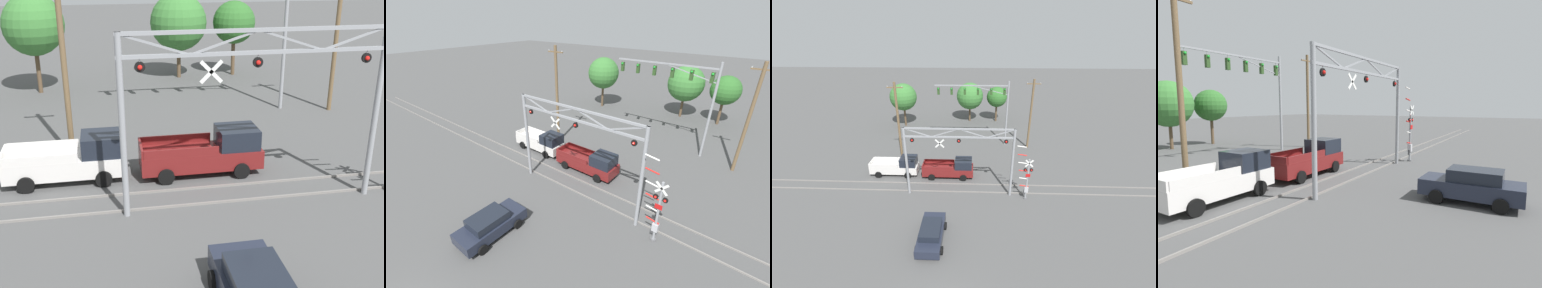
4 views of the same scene
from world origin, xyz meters
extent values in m
cube|color=gray|center=(0.00, 13.43, 0.05)|extent=(80.00, 0.08, 0.10)
cube|color=gray|center=(0.00, 14.86, 0.05)|extent=(80.00, 0.08, 0.10)
cylinder|color=gray|center=(-5.06, 13.14, 3.56)|extent=(0.25, 0.25, 7.11)
cylinder|color=gray|center=(5.06, 13.14, 3.56)|extent=(0.25, 0.25, 7.11)
cube|color=gray|center=(0.00, 13.14, 6.24)|extent=(10.37, 0.14, 0.14)
cube|color=gray|center=(0.00, 13.14, 7.04)|extent=(10.37, 0.14, 0.14)
cube|color=gray|center=(-3.80, 13.14, 6.64)|extent=(2.56, 0.08, 0.88)
cube|color=gray|center=(-1.27, 13.14, 6.64)|extent=(2.56, 0.08, 0.88)
cube|color=gray|center=(1.27, 13.14, 6.64)|extent=(2.56, 0.08, 0.88)
cube|color=gray|center=(3.80, 13.14, 6.64)|extent=(2.56, 0.08, 0.88)
cylinder|color=black|center=(-4.34, 13.14, 5.88)|extent=(0.38, 0.10, 0.38)
sphere|color=red|center=(-4.34, 13.07, 5.88)|extent=(0.18, 0.18, 0.18)
cylinder|color=gray|center=(-4.34, 13.14, 6.12)|extent=(0.04, 0.04, 0.10)
cylinder|color=black|center=(0.00, 13.14, 5.88)|extent=(0.38, 0.10, 0.38)
sphere|color=red|center=(0.00, 13.07, 5.88)|extent=(0.18, 0.18, 0.18)
cylinder|color=gray|center=(0.00, 13.14, 6.12)|extent=(0.04, 0.04, 0.10)
cylinder|color=black|center=(4.34, 13.14, 5.88)|extent=(0.38, 0.10, 0.38)
sphere|color=red|center=(4.34, 13.07, 5.88)|extent=(0.18, 0.18, 0.18)
cylinder|color=gray|center=(4.34, 13.14, 6.12)|extent=(0.04, 0.04, 0.10)
cube|color=white|center=(-1.77, 13.04, 5.62)|extent=(0.88, 0.03, 0.88)
cube|color=white|center=(-1.77, 13.04, 5.62)|extent=(0.88, 0.03, 0.88)
cylinder|color=black|center=(-1.77, 13.02, 5.62)|extent=(0.04, 0.04, 0.02)
cylinder|color=gray|center=(6.52, 12.64, 2.17)|extent=(0.16, 0.16, 4.33)
cylinder|color=#59595B|center=(6.52, 12.64, 0.05)|extent=(0.35, 0.35, 0.10)
cube|color=white|center=(6.52, 12.53, 3.98)|extent=(0.78, 0.03, 0.78)
cube|color=white|center=(6.52, 12.53, 3.98)|extent=(0.78, 0.03, 0.78)
cylinder|color=black|center=(6.52, 12.50, 3.98)|extent=(0.04, 0.04, 0.02)
cylinder|color=black|center=(6.24, 12.64, 3.23)|extent=(0.32, 0.09, 0.32)
sphere|color=red|center=(6.24, 12.58, 3.23)|extent=(0.16, 0.16, 0.16)
cylinder|color=black|center=(6.80, 12.64, 3.23)|extent=(0.32, 0.09, 0.32)
sphere|color=red|center=(6.80, 12.58, 3.23)|extent=(0.16, 0.16, 0.16)
cube|color=gray|center=(6.52, 12.64, 3.23)|extent=(0.64, 0.06, 0.06)
cube|color=red|center=(6.52, 12.54, 2.68)|extent=(0.44, 0.02, 0.32)
cube|color=#B2B2B7|center=(6.52, 12.64, 1.05)|extent=(0.36, 0.28, 0.56)
cylinder|color=red|center=(6.28, 12.64, 1.47)|extent=(0.84, 0.09, 0.20)
cylinder|color=white|center=(6.17, 12.64, 2.30)|extent=(0.84, 0.09, 0.20)
cylinder|color=red|center=(6.05, 12.64, 3.13)|extent=(0.84, 0.09, 0.20)
cylinder|color=white|center=(5.94, 12.64, 3.96)|extent=(0.84, 0.09, 0.20)
cylinder|color=red|center=(5.82, 12.64, 4.80)|extent=(0.84, 0.09, 0.20)
cylinder|color=white|center=(5.71, 12.64, 5.63)|extent=(0.84, 0.09, 0.20)
cube|color=#3F3F42|center=(6.39, 12.64, 0.70)|extent=(0.24, 0.12, 0.36)
cylinder|color=gray|center=(5.86, 25.52, 4.48)|extent=(0.24, 0.24, 8.96)
cube|color=gray|center=(0.97, 25.52, 8.36)|extent=(9.78, 0.14, 0.14)
cube|color=gray|center=(3.42, 25.52, 7.76)|extent=(4.91, 0.08, 1.28)
cylinder|color=gray|center=(-3.42, 25.52, 8.21)|extent=(0.04, 0.04, 0.30)
cube|color=#28471E|center=(-3.42, 25.52, 7.60)|extent=(0.30, 0.26, 0.93)
sphere|color=green|center=(-3.42, 25.35, 7.93)|extent=(0.18, 0.18, 0.18)
cylinder|color=gray|center=(-1.67, 25.52, 8.21)|extent=(0.04, 0.04, 0.30)
cube|color=#28471E|center=(-1.67, 25.52, 7.60)|extent=(0.30, 0.26, 0.93)
sphere|color=green|center=(-1.67, 25.35, 7.93)|extent=(0.18, 0.18, 0.18)
cylinder|color=gray|center=(0.09, 25.52, 8.21)|extent=(0.04, 0.04, 0.30)
cube|color=#28471E|center=(0.09, 25.52, 7.60)|extent=(0.30, 0.26, 0.93)
sphere|color=green|center=(0.09, 25.35, 7.93)|extent=(0.18, 0.18, 0.18)
cylinder|color=gray|center=(1.85, 25.52, 8.21)|extent=(0.04, 0.04, 0.30)
cube|color=#28471E|center=(1.85, 25.52, 7.60)|extent=(0.30, 0.26, 0.93)
sphere|color=green|center=(1.85, 25.35, 7.93)|extent=(0.18, 0.18, 0.18)
cylinder|color=gray|center=(3.61, 25.52, 8.21)|extent=(0.04, 0.04, 0.30)
cube|color=#28471E|center=(3.61, 25.52, 7.60)|extent=(0.30, 0.26, 0.93)
sphere|color=green|center=(3.61, 25.35, 7.93)|extent=(0.18, 0.18, 0.18)
cylinder|color=gray|center=(5.36, 25.52, 8.21)|extent=(0.04, 0.04, 0.30)
cube|color=#28471E|center=(5.36, 25.52, 7.60)|extent=(0.30, 0.26, 0.93)
sphere|color=green|center=(5.36, 25.35, 7.93)|extent=(0.18, 0.18, 0.18)
cube|color=maroon|center=(-1.43, 16.51, 0.79)|extent=(5.60, 1.86, 0.85)
cube|color=black|center=(0.29, 16.51, 1.68)|extent=(1.84, 1.71, 0.93)
cube|color=maroon|center=(-2.46, 15.62, 1.42)|extent=(3.35, 0.08, 0.42)
cube|color=maroon|center=(-2.46, 17.40, 1.42)|extent=(3.35, 0.08, 0.42)
cube|color=maroon|center=(-4.18, 16.51, 1.42)|extent=(0.10, 1.78, 0.42)
cylinder|color=black|center=(0.30, 15.57, 0.37)|extent=(0.74, 0.24, 0.74)
cylinder|color=black|center=(0.30, 17.45, 0.37)|extent=(0.74, 0.24, 0.74)
cylinder|color=black|center=(-3.17, 15.57, 0.37)|extent=(0.74, 0.24, 0.74)
cylinder|color=black|center=(-3.17, 17.45, 0.37)|extent=(0.74, 0.24, 0.74)
cube|color=silver|center=(-7.55, 16.81, 0.79)|extent=(5.32, 1.86, 0.85)
cube|color=black|center=(-5.91, 16.81, 1.68)|extent=(1.75, 1.71, 0.93)
cube|color=silver|center=(-8.52, 15.92, 1.42)|extent=(3.17, 0.08, 0.42)
cube|color=silver|center=(-8.52, 17.70, 1.42)|extent=(3.17, 0.08, 0.42)
cube|color=silver|center=(-10.16, 16.81, 1.42)|extent=(0.10, 1.78, 0.42)
cylinder|color=black|center=(-5.90, 15.87, 0.37)|extent=(0.74, 0.24, 0.74)
cylinder|color=black|center=(-5.90, 17.75, 0.37)|extent=(0.74, 0.24, 0.74)
cylinder|color=black|center=(-9.20, 15.87, 0.37)|extent=(0.74, 0.24, 0.74)
cylinder|color=black|center=(-9.20, 17.75, 0.37)|extent=(0.74, 0.24, 0.74)
cube|color=#1E2333|center=(-1.83, 6.85, 0.66)|extent=(1.82, 4.33, 0.70)
cube|color=black|center=(-1.83, 6.68, 1.28)|extent=(1.54, 2.25, 0.53)
cylinder|color=black|center=(-2.75, 8.15, 0.31)|extent=(0.24, 0.63, 0.63)
cylinder|color=black|center=(-0.91, 8.15, 0.31)|extent=(0.24, 0.63, 0.63)
cylinder|color=black|center=(-2.75, 5.55, 0.31)|extent=(0.24, 0.63, 0.63)
cylinder|color=black|center=(-0.91, 5.55, 0.31)|extent=(0.24, 0.63, 0.63)
cylinder|color=brown|center=(-7.39, 19.44, 4.98)|extent=(0.28, 0.28, 9.95)
cube|color=brown|center=(-7.39, 19.44, 9.35)|extent=(1.80, 0.12, 0.12)
cylinder|color=silver|center=(-8.21, 19.44, 9.45)|extent=(0.08, 0.08, 0.12)
cylinder|color=silver|center=(-6.57, 19.44, 9.45)|extent=(0.08, 0.08, 0.12)
cylinder|color=brown|center=(8.89, 24.58, 4.72)|extent=(0.28, 0.28, 9.45)
cube|color=brown|center=(8.89, 24.58, 8.85)|extent=(1.80, 0.12, 0.12)
cylinder|color=silver|center=(8.07, 24.58, 8.95)|extent=(0.08, 0.08, 0.12)
cylinder|color=brown|center=(0.62, 35.36, 1.45)|extent=(0.32, 0.32, 2.90)
sphere|color=#387533|center=(0.62, 35.36, 4.50)|extent=(4.55, 4.55, 4.55)
cylinder|color=brown|center=(-10.23, 32.53, 1.70)|extent=(0.32, 0.32, 3.41)
sphere|color=#387533|center=(-10.23, 32.53, 4.94)|extent=(4.38, 4.38, 4.38)
cylinder|color=brown|center=(5.28, 35.49, 1.57)|extent=(0.32, 0.32, 3.14)
sphere|color=#2D6628|center=(5.28, 35.49, 4.36)|extent=(3.48, 3.48, 3.48)
camera|label=1|loc=(-5.64, -3.61, 9.57)|focal=45.00mm
camera|label=2|loc=(9.92, 0.68, 12.56)|focal=24.00mm
camera|label=3|loc=(1.33, -8.34, 15.43)|focal=24.00mm
camera|label=4|loc=(-15.86, 4.88, 4.37)|focal=28.00mm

